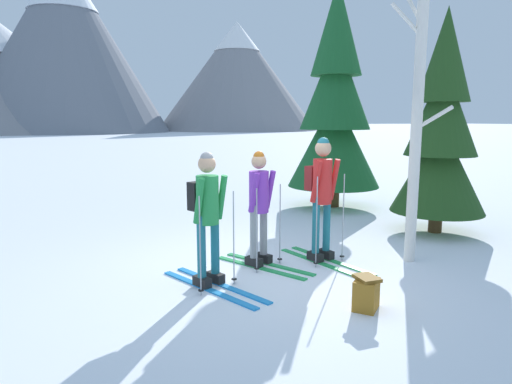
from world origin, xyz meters
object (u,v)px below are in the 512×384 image
skier_in_green (207,212)px  skier_in_red (322,191)px  backpack_on_snow_front (366,293)px  pine_tree_mid (335,106)px  skier_in_purple (259,204)px  pine_tree_near (441,133)px  birch_tree_slender (417,120)px

skier_in_green → skier_in_red: 1.88m
skier_in_green → backpack_on_snow_front: size_ratio=4.31×
skier_in_red → pine_tree_mid: size_ratio=0.35×
skier_in_green → backpack_on_snow_front: (1.48, -1.31, -0.77)m
skier_in_purple → pine_tree_near: bearing=10.6°
pine_tree_near → pine_tree_mid: size_ratio=0.77×
birch_tree_slender → pine_tree_near: bearing=38.4°
skier_in_green → skier_in_red: skier_in_red is taller
backpack_on_snow_front → skier_in_red: bearing=78.5°
pine_tree_near → backpack_on_snow_front: bearing=-141.6°
pine_tree_mid → skier_in_green: bearing=-135.1°
birch_tree_slender → skier_in_purple: bearing=165.6°
skier_in_green → pine_tree_mid: size_ratio=0.33×
birch_tree_slender → skier_in_red: bearing=159.5°
birch_tree_slender → backpack_on_snow_front: birch_tree_slender is taller
skier_in_green → pine_tree_mid: 6.01m
pine_tree_near → backpack_on_snow_front: pine_tree_near is taller
skier_in_red → pine_tree_mid: pine_tree_mid is taller
backpack_on_snow_front → skier_in_purple: bearing=107.7°
skier_in_red → backpack_on_snow_front: size_ratio=4.63×
skier_in_purple → birch_tree_slender: size_ratio=0.41×
skier_in_green → birch_tree_slender: size_ratio=0.43×
pine_tree_mid → skier_in_purple: bearing=-132.0°
backpack_on_snow_front → birch_tree_slender: bearing=38.5°
birch_tree_slender → backpack_on_snow_front: size_ratio=10.14×
skier_in_green → pine_tree_near: pine_tree_near is taller
pine_tree_near → birch_tree_slender: 2.05m
skier_in_green → backpack_on_snow_front: skier_in_green is taller
skier_in_green → birch_tree_slender: (3.08, -0.04, 1.13)m
skier_in_red → pine_tree_mid: 4.55m
skier_in_purple → pine_tree_near: (3.79, 0.71, 0.96)m
skier_in_purple → pine_tree_near: 3.97m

